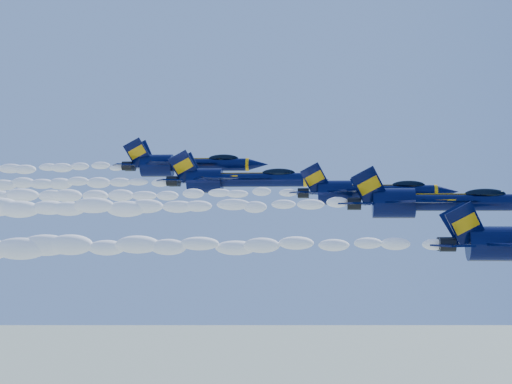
# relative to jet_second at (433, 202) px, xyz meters

# --- Properties ---
(smoke_trail_jet_lead) EXTENTS (52.84, 2.26, 2.04)m
(smoke_trail_jet_lead) POSITION_rel_jet_second_xyz_m (-27.32, -9.91, -3.87)
(smoke_trail_jet_lead) COLOR white
(jet_second) EXTENTS (18.29, 15.01, 6.80)m
(jet_second) POSITION_rel_jet_second_xyz_m (0.00, 0.00, 0.00)
(jet_second) COLOR black
(smoke_trail_jet_second) EXTENTS (52.84, 2.33, 2.10)m
(smoke_trail_jet_second) POSITION_rel_jet_second_xyz_m (-34.24, -0.00, -0.47)
(smoke_trail_jet_second) COLOR white
(jet_third) EXTENTS (16.42, 13.47, 6.10)m
(jet_third) POSITION_rel_jet_second_xyz_m (-5.77, 6.71, 1.24)
(jet_third) COLOR black
(smoke_trail_jet_third) EXTENTS (52.84, 2.09, 1.88)m
(smoke_trail_jet_third) POSITION_rel_jet_second_xyz_m (-39.20, 6.71, 0.78)
(smoke_trail_jet_third) COLOR white
(jet_fourth) EXTENTS (19.85, 16.29, 7.38)m
(jet_fourth) POSITION_rel_jet_second_xyz_m (-20.97, 19.07, 3.20)
(jet_fourth) COLOR black
(jet_fifth) EXTENTS (20.11, 16.50, 7.47)m
(jet_fifth) POSITION_rel_jet_second_xyz_m (-29.26, 28.34, 5.80)
(jet_fifth) COLOR black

